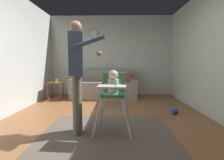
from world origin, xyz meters
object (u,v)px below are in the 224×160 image
toy_ball (175,111)px  adult_standing (77,71)px  wall_clock (94,33)px  couch (104,87)px  sippy_cup (57,81)px  high_chair (113,89)px  side_table (56,87)px

toy_ball → adult_standing: bearing=-152.1°
adult_standing → wall_clock: wall_clock is taller
couch → sippy_cup: size_ratio=20.27×
couch → adult_standing: size_ratio=1.19×
toy_ball → wall_clock: 3.58m
high_chair → sippy_cup: 2.83m
couch → adult_standing: bearing=-4.8°
couch → toy_ball: size_ratio=13.14×
couch → adult_standing: (-0.22, -2.68, 0.64)m
adult_standing → side_table: (-1.21, 2.33, -0.59)m
high_chair → wall_clock: bearing=-163.0°
high_chair → wall_clock: 3.44m
wall_clock → couch: bearing=-51.1°
couch → side_table: (-1.43, -0.35, 0.05)m
adult_standing → sippy_cup: 2.64m
high_chair → toy_ball: size_ratio=6.40×
side_table → sippy_cup: bearing=0.0°
couch → toy_ball: bearing=43.7°
high_chair → side_table: (-1.76, 2.24, -0.30)m
adult_standing → sippy_cup: bearing=106.2°
sippy_cup → wall_clock: wall_clock is taller
adult_standing → toy_ball: 2.28m
couch → wall_clock: size_ratio=7.13×
high_chair → side_table: high_chair is taller
toy_ball → couch: bearing=133.7°
adult_standing → sippy_cup: (-1.17, 2.33, -0.40)m
sippy_cup → high_chair: bearing=-52.4°
high_chair → toy_ball: 1.68m
couch → adult_standing: 2.77m
toy_ball → side_table: 3.36m
couch → wall_clock: wall_clock is taller
couch → sippy_cup: 1.46m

